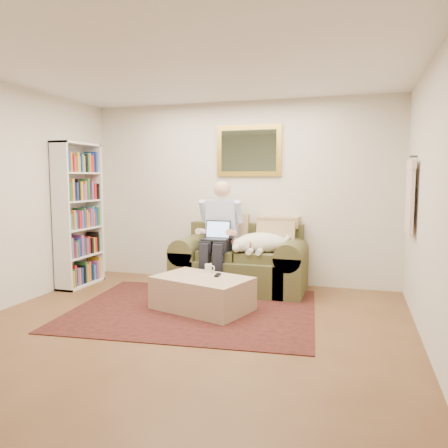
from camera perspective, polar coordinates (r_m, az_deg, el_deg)
The scene contains 12 objects.
room_shell at distance 4.31m, azimuth -5.27°, elevation 3.14°, with size 4.51×5.00×2.61m.
rug at distance 5.15m, azimuth -3.97°, elevation -11.04°, with size 2.74×2.19×0.01m, color black.
sofa at distance 5.97m, azimuth 2.13°, elevation -5.69°, with size 1.75×0.89×1.05m.
seated_man at distance 5.82m, azimuth -0.77°, elevation -1.65°, with size 0.58×0.83×1.48m, color #8C99D8, non-canonical shape.
laptop at distance 5.75m, azimuth -0.98°, elevation -1.38°, with size 0.34×0.27×0.25m.
sleeping_dog at distance 5.75m, azimuth 4.95°, elevation -2.44°, with size 0.72×0.45×0.27m, color white, non-canonical shape.
ottoman at distance 5.08m, azimuth -2.85°, elevation -9.05°, with size 1.06×0.68×0.39m, color tan.
coffee_mug at distance 5.27m, azimuth -2.06°, elevation -5.78°, with size 0.08×0.08×0.10m, color white.
tv_remote at distance 5.08m, azimuth -0.84°, elevation -6.68°, with size 0.05×0.15×0.02m, color black.
bookshelf at distance 6.44m, azimuth -18.48°, elevation 1.13°, with size 0.28×0.80×2.00m, color white, non-canonical shape.
wall_mirror at distance 6.29m, azimuth 3.24°, elevation 9.53°, with size 0.94×0.04×0.72m.
hanging_shirt at distance 5.26m, azimuth 23.14°, elevation 3.75°, with size 0.06×0.52×0.90m, color #F3D5C8, non-canonical shape.
Camera 1 is at (1.62, -3.63, 1.52)m, focal length 35.00 mm.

